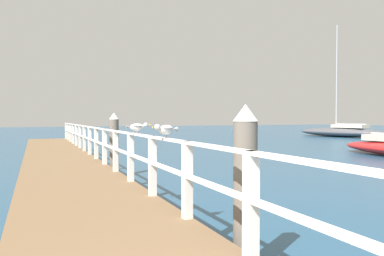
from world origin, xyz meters
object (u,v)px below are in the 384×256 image
(dock_piling_near, at_px, (245,188))
(dock_piling_far, at_px, (114,145))
(seagull_foreground, at_px, (166,129))
(seagull_background, at_px, (137,127))
(boat_2, at_px, (341,132))

(dock_piling_near, distance_m, dock_piling_far, 7.62)
(dock_piling_far, relative_size, seagull_foreground, 4.24)
(seagull_background, bearing_deg, dock_piling_near, 11.80)
(seagull_background, xyz_separation_m, boat_2, (25.40, 19.81, -1.13))
(dock_piling_near, relative_size, seagull_foreground, 4.24)
(dock_piling_near, xyz_separation_m, boat_2, (25.03, 23.25, -0.49))
(boat_2, bearing_deg, dock_piling_near, -153.01)
(dock_piling_near, relative_size, seagull_background, 4.13)
(dock_piling_near, height_order, seagull_foreground, dock_piling_near)
(boat_2, bearing_deg, seagull_background, -157.94)
(dock_piling_far, distance_m, boat_2, 29.51)
(dock_piling_far, bearing_deg, seagull_foreground, -93.74)
(dock_piling_far, xyz_separation_m, boat_2, (25.03, 15.63, -0.49))
(dock_piling_near, bearing_deg, seagull_foreground, 103.00)
(dock_piling_near, relative_size, boat_2, 0.18)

